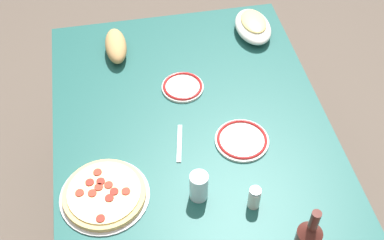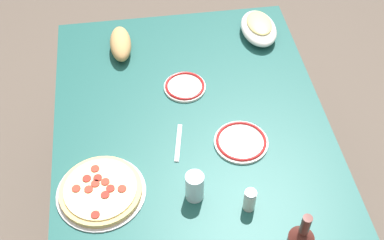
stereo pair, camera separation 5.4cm
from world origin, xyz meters
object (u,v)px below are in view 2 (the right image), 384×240
(side_plate_near, at_px, (241,142))
(spice_shaker, at_px, (250,200))
(dining_table, at_px, (192,144))
(baked_pasta_dish, at_px, (259,27))
(side_plate_far, at_px, (185,86))
(water_glass, at_px, (195,186))
(pepperoni_pizza, at_px, (101,191))
(bread_loaf, at_px, (121,44))

(side_plate_near, bearing_deg, spice_shaker, 173.41)
(dining_table, bearing_deg, side_plate_near, -123.78)
(baked_pasta_dish, height_order, side_plate_far, baked_pasta_dish)
(dining_table, distance_m, spice_shaker, 0.42)
(baked_pasta_dish, relative_size, water_glass, 2.19)
(dining_table, xyz_separation_m, side_plate_far, (0.20, -0.00, 0.12))
(water_glass, bearing_deg, baked_pasta_dish, -26.91)
(baked_pasta_dish, xyz_separation_m, side_plate_far, (-0.28, 0.36, -0.03))
(side_plate_near, bearing_deg, dining_table, 56.22)
(spice_shaker, bearing_deg, pepperoni_pizza, 75.42)
(pepperoni_pizza, xyz_separation_m, side_plate_near, (0.14, -0.50, -0.01))
(bread_loaf, bearing_deg, water_glass, -165.18)
(side_plate_near, bearing_deg, bread_loaf, 35.27)
(side_plate_near, bearing_deg, side_plate_far, 27.78)
(spice_shaker, bearing_deg, side_plate_far, 12.90)
(water_glass, bearing_deg, spice_shaker, -112.17)
(baked_pasta_dish, bearing_deg, dining_table, 142.91)
(dining_table, bearing_deg, bread_loaf, 27.47)
(water_glass, distance_m, side_plate_near, 0.28)
(pepperoni_pizza, height_order, side_plate_far, pepperoni_pizza)
(baked_pasta_dish, bearing_deg, side_plate_near, 161.22)
(dining_table, height_order, side_plate_far, side_plate_far)
(baked_pasta_dish, xyz_separation_m, side_plate_near, (-0.59, 0.20, -0.03))
(side_plate_near, height_order, side_plate_far, same)
(pepperoni_pizza, relative_size, bread_loaf, 1.42)
(side_plate_near, height_order, bread_loaf, bread_loaf)
(dining_table, xyz_separation_m, spice_shaker, (-0.37, -0.13, 0.15))
(side_plate_far, relative_size, bread_loaf, 0.79)
(side_plate_far, xyz_separation_m, bread_loaf, (0.26, 0.24, 0.03))
(spice_shaker, bearing_deg, bread_loaf, 23.97)
(side_plate_near, bearing_deg, water_glass, 134.77)
(pepperoni_pizza, bearing_deg, dining_table, -53.66)
(baked_pasta_dish, bearing_deg, side_plate_far, 127.89)
(bread_loaf, distance_m, spice_shaker, 0.91)
(dining_table, relative_size, spice_shaker, 15.48)
(pepperoni_pizza, bearing_deg, spice_shaker, -104.58)
(water_glass, relative_size, side_plate_near, 0.56)
(pepperoni_pizza, distance_m, side_plate_far, 0.56)
(dining_table, distance_m, side_plate_far, 0.23)
(dining_table, height_order, baked_pasta_dish, baked_pasta_dish)
(baked_pasta_dish, height_order, side_plate_near, baked_pasta_dish)
(side_plate_near, bearing_deg, pepperoni_pizza, 105.76)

